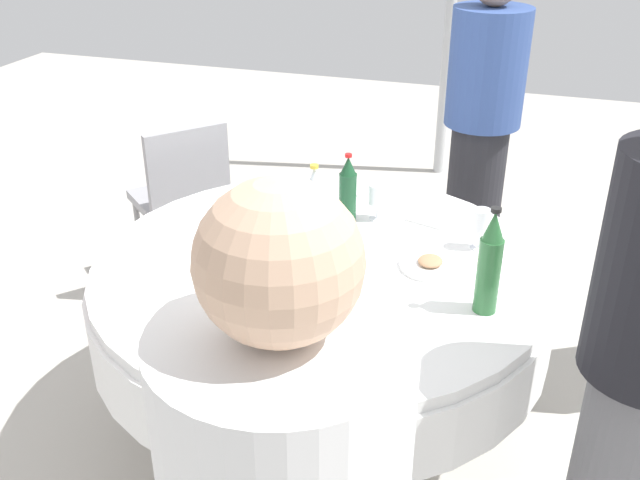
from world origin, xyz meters
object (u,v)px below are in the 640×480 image
Objects in this scene: bottle_dark_green_west at (348,191)px; wine_glass_near at (219,310)px; bottle_green_mid at (489,264)px; wine_glass_north at (292,236)px; dining_table at (320,298)px; plate_east at (235,210)px; chair_near at (183,192)px; plate_south at (430,265)px; person_inner at (480,137)px; wine_glass_right at (481,222)px; bottle_clear_inner at (314,201)px; wine_glass_front at (378,196)px.

wine_glass_near is (-0.87, 0.12, -0.02)m from bottle_dark_green_west.
bottle_green_mid is 2.30× the size of wine_glass_north.
dining_table is 0.54m from plate_east.
chair_near is (0.83, 0.97, -0.08)m from dining_table.
plate_south is (0.07, -0.36, 0.16)m from dining_table.
person_inner is at bearing -1.33° from plate_south.
person_inner is (0.91, 0.11, -0.01)m from wine_glass_right.
person_inner is 1.84× the size of chair_near.
dining_table is at bearing -157.17° from bottle_clear_inner.
wine_glass_north is at bearing 117.70° from wine_glass_right.
bottle_clear_inner reaches higher than wine_glass_north.
wine_glass_near reaches higher than plate_south.
bottle_clear_inner is at bearing -98.79° from plate_east.
bottle_green_mid is 1.32m from person_inner.
plate_east is (0.40, 1.00, -0.15)m from bottle_green_mid.
bottle_green_mid is 1.85m from chair_near.
plate_east is 0.82m from plate_south.
dining_table is 4.60× the size of bottle_green_mid.
bottle_dark_green_west is 1.78× the size of wine_glass_near.
bottle_clear_inner is at bearing 129.95° from wine_glass_front.
plate_east is (-0.06, 0.44, -0.11)m from bottle_dark_green_west.
wine_glass_right is 1.61m from chair_near.
bottle_green_mid is 1.32× the size of bottle_clear_inner.
wine_glass_front is at bearing 39.99° from plate_south.
wine_glass_right is (0.05, -0.59, -0.02)m from bottle_clear_inner.
bottle_green_mid is at bearing -81.56° from chair_near.
plate_east is (-0.11, 0.54, -0.08)m from wine_glass_front.
dining_table is at bearing 101.37° from plate_south.
bottle_dark_green_west is 0.87m from wine_glass_near.
bottle_clear_inner is 0.59m from wine_glass_right.
chair_near is (0.97, 1.54, -0.38)m from bottle_green_mid.
dining_table is 1.80× the size of chair_near.
person_inner is at bearing -19.82° from wine_glass_front.
bottle_green_mid is 1.09m from plate_east.
bottle_clear_inner is at bearing 94.45° from wine_glass_right.
wine_glass_front is at bearing -23.75° from wine_glass_north.
wine_glass_north is 0.74× the size of plate_east.
dining_table is 0.43m from bottle_dark_green_west.
bottle_dark_green_west reaches higher than bottle_clear_inner.
bottle_clear_inner is 0.16× the size of person_inner.
wine_glass_north and wine_glass_right have the same top height.
bottle_clear_inner reaches higher than dining_table.
plate_south is at bearing -78.63° from dining_table.
wine_glass_near is (-0.40, 0.69, -0.05)m from bottle_green_mid.
wine_glass_front is 0.84m from person_inner.
bottle_clear_inner is at bearing 61.86° from bottle_green_mid.
wine_glass_front is at bearing -78.39° from plate_east.
bottle_green_mid reaches higher than dining_table.
wine_glass_front is (0.38, -0.10, 0.24)m from dining_table.
dining_table is 0.46m from wine_glass_front.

